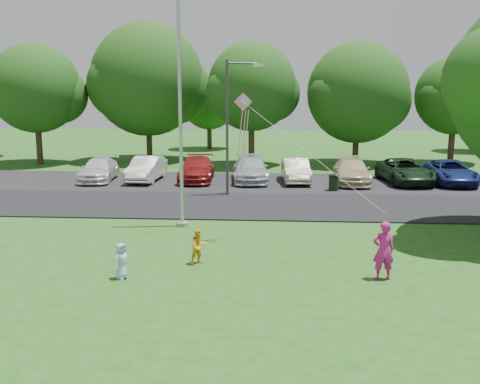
# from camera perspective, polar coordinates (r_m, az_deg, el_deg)

# --- Properties ---
(ground) EXTENTS (120.00, 120.00, 0.00)m
(ground) POSITION_cam_1_polar(r_m,az_deg,el_deg) (16.35, 3.06, -8.17)
(ground) COLOR #1F5416
(ground) RESTS_ON ground
(park_road) EXTENTS (60.00, 6.00, 0.06)m
(park_road) POSITION_cam_1_polar(r_m,az_deg,el_deg) (25.03, 3.36, -1.45)
(park_road) COLOR black
(park_road) RESTS_ON ground
(parking_strip) EXTENTS (42.00, 7.00, 0.06)m
(parking_strip) POSITION_cam_1_polar(r_m,az_deg,el_deg) (31.42, 3.47, 1.03)
(parking_strip) COLOR black
(parking_strip) RESTS_ON ground
(flagpole) EXTENTS (0.50, 0.50, 10.00)m
(flagpole) POSITION_cam_1_polar(r_m,az_deg,el_deg) (20.83, -6.38, 7.55)
(flagpole) COLOR #B7BABF
(flagpole) RESTS_ON ground
(street_lamp) EXTENTS (1.84, 0.84, 6.83)m
(street_lamp) POSITION_cam_1_polar(r_m,az_deg,el_deg) (27.01, -0.83, 8.17)
(street_lamp) COLOR #3F3F44
(street_lamp) RESTS_ON ground
(trash_can) EXTENTS (0.56, 0.56, 0.90)m
(trash_can) POSITION_cam_1_polar(r_m,az_deg,el_deg) (29.01, 9.97, 0.92)
(trash_can) COLOR black
(trash_can) RESTS_ON ground
(tree_row) EXTENTS (64.35, 11.94, 10.88)m
(tree_row) POSITION_cam_1_polar(r_m,az_deg,el_deg) (39.73, 6.00, 11.23)
(tree_row) COLOR #332316
(tree_row) RESTS_ON ground
(horizon_trees) EXTENTS (77.46, 7.20, 7.02)m
(horizon_trees) POSITION_cam_1_polar(r_m,az_deg,el_deg) (49.52, 8.47, 9.41)
(horizon_trees) COLOR #332316
(horizon_trees) RESTS_ON ground
(parked_cars) EXTENTS (22.80, 5.32, 1.43)m
(parked_cars) POSITION_cam_1_polar(r_m,az_deg,el_deg) (31.40, 5.16, 2.33)
(parked_cars) COLOR silver
(parked_cars) RESTS_ON ground
(woman) EXTENTS (0.65, 0.45, 1.69)m
(woman) POSITION_cam_1_polar(r_m,az_deg,el_deg) (15.75, 15.05, -6.04)
(woman) COLOR #CA1B8C
(woman) RESTS_ON ground
(child_yellow) EXTENTS (0.69, 0.65, 1.12)m
(child_yellow) POSITION_cam_1_polar(r_m,az_deg,el_deg) (16.66, -4.43, -5.81)
(child_yellow) COLOR yellow
(child_yellow) RESTS_ON ground
(child_blue) EXTENTS (0.54, 0.61, 1.05)m
(child_blue) POSITION_cam_1_polar(r_m,az_deg,el_deg) (15.72, -12.55, -7.18)
(child_blue) COLOR #9EC0F3
(child_blue) RESTS_ON ground
(kite) EXTENTS (4.55, 4.14, 3.32)m
(kite) POSITION_cam_1_polar(r_m,az_deg,el_deg) (18.62, 0.61, 8.11)
(kite) COLOR pink
(kite) RESTS_ON ground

